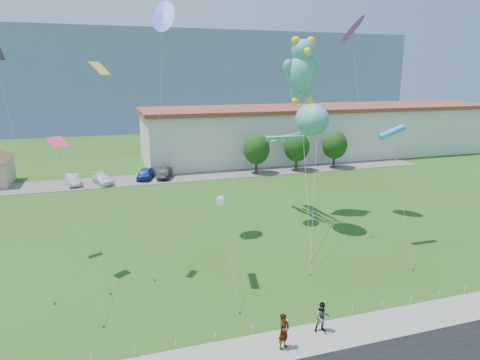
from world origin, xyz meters
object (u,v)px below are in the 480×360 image
Objects in this scene: warehouse at (326,130)px; parked_car_black at (165,173)px; octopus_kite at (305,127)px; pedestrian_right at (322,317)px; teddy_bear_kite at (302,69)px; parked_car_blue at (145,173)px; parked_car_white at (103,179)px; parked_car_silver at (73,180)px; pedestrian_left at (284,331)px.

parked_car_black is (-28.46, -9.15, -3.39)m from warehouse.
octopus_kite is at bearing -49.43° from parked_car_black.
teddy_bear_kite is (7.43, 18.76, 12.80)m from pedestrian_right.
octopus_kite is (11.68, -22.08, 8.13)m from parked_car_blue.
parked_car_white is (-36.15, -9.82, -3.45)m from warehouse.
parked_car_silver is 8.83m from parked_car_blue.
warehouse is 30.08m from parked_car_black.
octopus_kite is at bearing -121.83° from warehouse.
pedestrian_right is 0.11× the size of octopus_kite.
teddy_bear_kite reaches higher than parked_car_blue.
warehouse reaches higher than parked_car_black.
warehouse is at bearing 56.80° from teddy_bear_kite.
pedestrian_left is at bearing -71.75° from parked_car_black.
parked_car_blue is (8.81, 0.48, 0.06)m from parked_car_silver.
pedestrian_left is at bearing -118.59° from octopus_kite.
pedestrian_right is at bearing -112.17° from octopus_kite.
teddy_bear_kite is (10.42, -18.42, 13.00)m from parked_car_black.
octopus_kite reaches higher than pedestrian_left.
teddy_bear_kite is (18.11, -17.75, 13.05)m from parked_car_white.
parked_car_blue reaches higher than parked_car_white.
teddy_bear_kite is (12.83, -18.73, 12.95)m from parked_car_blue.
parked_car_white is (-8.20, 37.19, -0.34)m from pedestrian_left.
pedestrian_right is 0.39× the size of parked_car_blue.
pedestrian_left reaches higher than parked_car_silver.
parked_car_white is 28.30m from octopus_kite.
parked_car_black is (-0.50, 37.86, -0.29)m from pedestrian_left.
octopus_kite is at bearing -108.91° from teddy_bear_kite.
parked_car_silver is 31.16m from teddy_bear_kite.
parked_car_white is 1.04× the size of parked_car_black.
warehouse is at bearing -1.89° from parked_car_white.
warehouse is 4.21× the size of octopus_kite.
parked_car_silver is at bearing 133.50° from octopus_kite.
pedestrian_right is (-25.46, -46.32, -3.20)m from warehouse.
pedestrian_right is 23.90m from teddy_bear_kite.
parked_car_silver is at bearing -161.68° from parked_car_black.
parked_car_blue is (-2.91, 38.17, -0.24)m from pedestrian_left.
teddy_bear_kite is (21.64, -18.26, 13.01)m from parked_car_silver.
teddy_bear_kite is (-18.04, -27.56, 9.61)m from warehouse.
warehouse is 34.31m from teddy_bear_kite.
parked_car_blue is 2.43m from parked_car_black.
octopus_kite reaches higher than pedestrian_right.
warehouse reaches higher than parked_car_silver.
pedestrian_right reaches higher than parked_car_blue.
parked_car_black is at bearing 11.29° from parked_car_blue.
warehouse is 3.68× the size of teddy_bear_kite.
octopus_kite is at bearing 76.40° from pedestrian_right.
parked_car_blue reaches higher than parked_car_black.
parked_car_white is at bearing -20.68° from parked_car_silver.
parked_car_silver is 0.94× the size of parked_car_white.
parked_car_white is 1.01× the size of parked_car_blue.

